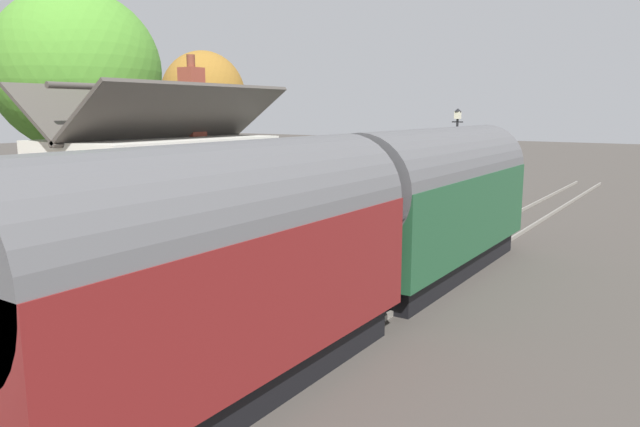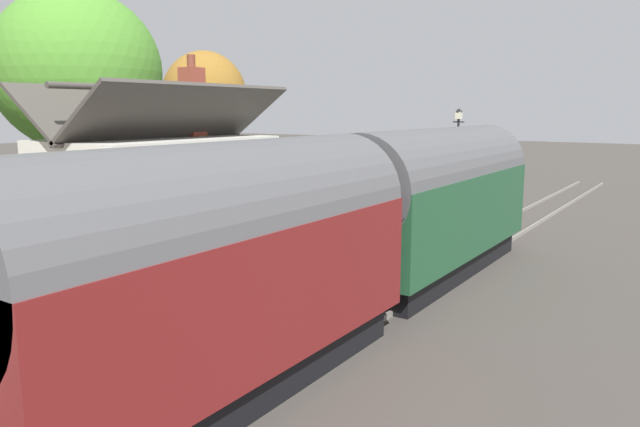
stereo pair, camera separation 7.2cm
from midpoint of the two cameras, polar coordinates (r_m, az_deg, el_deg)
name	(u,v)px [view 1 (the left image)]	position (r m, az deg, el deg)	size (l,w,h in m)	color
ground_plane	(407,267)	(18.69, 8.29, -5.13)	(160.00, 160.00, 0.00)	#423D38
platform	(305,238)	(20.49, -1.59, -2.34)	(32.00, 5.81, 0.94)	gray
platform_edge_coping	(374,233)	(18.98, 5.14, -1.89)	(32.00, 0.36, 0.02)	beige
rail_near	(457,273)	(18.07, 12.96, -5.58)	(52.00, 0.08, 0.14)	gray
rail_far	(412,266)	(18.60, 8.80, -5.00)	(52.00, 0.08, 0.14)	gray
train	(361,223)	(13.86, 3.81, -0.94)	(18.03, 2.73, 4.32)	black
station_building	(162,190)	(17.12, -15.14, 2.23)	(6.40, 4.04, 5.46)	silver
bench_by_lamp	(440,182)	(29.23, 11.39, 3.04)	(1.42, 0.49, 0.88)	brown
bench_near_building	(394,195)	(24.29, 7.07, 1.79)	(1.42, 0.50, 0.88)	brown
bench_platform_end	(371,201)	(22.64, 4.88, 1.24)	(1.40, 0.44, 0.88)	brown
bench_mid_platform	(412,189)	(26.11, 8.74, 2.32)	(1.40, 0.44, 0.88)	brown
planter_edge_far	(460,190)	(27.88, 13.24, 2.25)	(0.97, 0.32, 0.59)	#9E5138
planter_bench_right	(41,284)	(12.94, -25.47, -6.15)	(0.66, 0.66, 0.91)	gray
planter_under_sign	(296,215)	(20.59, -2.39, -0.18)	(0.85, 0.32, 0.58)	gray
planter_corner_building	(412,194)	(24.60, 8.75, 1.86)	(0.53, 0.53, 0.92)	gray
planter_edge_near	(340,192)	(24.92, 1.87, 2.11)	(0.61, 0.61, 0.95)	#9E5138
planter_by_door	(60,297)	(12.10, -23.94, -7.39)	(0.52, 0.52, 0.86)	gray
planter_bench_left	(402,185)	(28.62, 7.88, 2.79)	(0.46, 0.46, 0.74)	teal
lamp_post_platform	(457,137)	(26.67, 12.98, 7.23)	(0.32, 0.50, 3.96)	black
tree_mid_background	(203,97)	(32.77, -11.24, 10.97)	(4.57, 4.39, 7.93)	#4C3828
tree_far_right	(77,72)	(20.49, -22.48, 12.49)	(5.18, 5.14, 8.55)	#4C3828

